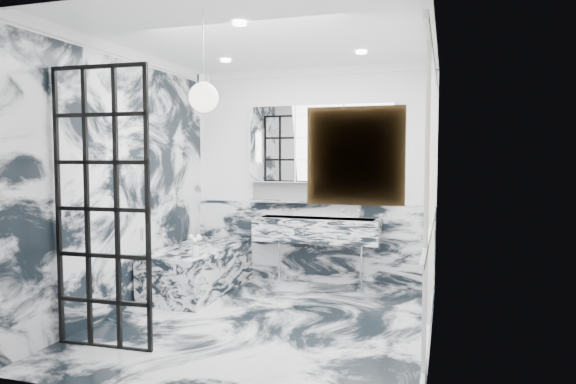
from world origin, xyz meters
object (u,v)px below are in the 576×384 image
(crittall_door, at_px, (102,209))
(bathtub, at_px, (199,269))
(trough_sink, at_px, (317,230))
(mirror_cabinet, at_px, (320,144))

(crittall_door, bearing_deg, bathtub, 90.28)
(trough_sink, height_order, mirror_cabinet, mirror_cabinet)
(crittall_door, distance_m, bathtub, 2.14)
(trough_sink, bearing_deg, crittall_door, -115.77)
(trough_sink, distance_m, bathtub, 1.55)
(mirror_cabinet, xyz_separation_m, bathtub, (-1.32, -0.83, -1.54))
(mirror_cabinet, relative_size, bathtub, 1.15)
(crittall_door, relative_size, bathtub, 1.46)
(trough_sink, height_order, bathtub, trough_sink)
(crittall_door, relative_size, trough_sink, 1.50)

